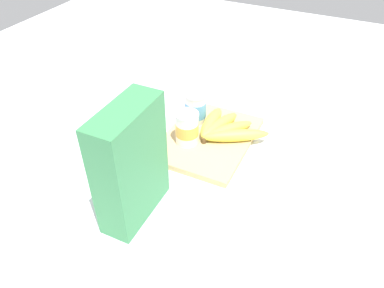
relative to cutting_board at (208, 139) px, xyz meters
The scene contains 6 objects.
ground_plane 0.01m from the cutting_board, ahead, with size 2.40×2.40×0.00m, color white.
cutting_board is the anchor object (origin of this frame).
cereal_box 0.34m from the cutting_board, behind, with size 0.19×0.07×0.28m, color #38844C.
yogurt_cup_front 0.09m from the cutting_board, 137.66° to the left, with size 0.07×0.07×0.10m.
yogurt_cup_back 0.10m from the cutting_board, 51.40° to the left, with size 0.07×0.07×0.10m.
banana_bunch 0.05m from the cutting_board, 44.36° to the right, with size 0.17×0.20×0.04m.
Camera 1 is at (-0.78, -0.32, 0.66)m, focal length 34.70 mm.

